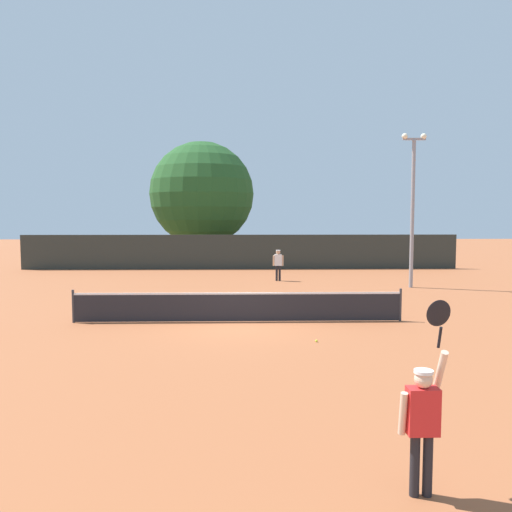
# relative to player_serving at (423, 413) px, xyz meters

# --- Properties ---
(ground_plane) EXTENTS (120.00, 120.00, 0.00)m
(ground_plane) POSITION_rel_player_serving_xyz_m (-2.36, 10.41, -1.04)
(ground_plane) COLOR #9E5633
(tennis_net) EXTENTS (10.72, 0.08, 1.07)m
(tennis_net) POSITION_rel_player_serving_xyz_m (-2.36, 10.41, -0.53)
(tennis_net) COLOR #232328
(tennis_net) RESTS_ON ground
(perimeter_fence) EXTENTS (28.25, 0.12, 2.24)m
(perimeter_fence) POSITION_rel_player_serving_xyz_m (-2.36, 27.05, 0.08)
(perimeter_fence) COLOR #2D332D
(perimeter_fence) RESTS_ON ground
(player_serving) EXTENTS (0.68, 0.38, 2.41)m
(player_serving) POSITION_rel_player_serving_xyz_m (0.00, 0.00, 0.00)
(player_serving) COLOR red
(player_serving) RESTS_ON ground
(player_receiving) EXTENTS (0.57, 0.24, 1.64)m
(player_receiving) POSITION_rel_player_serving_xyz_m (-0.33, 20.92, -0.04)
(player_receiving) COLOR white
(player_receiving) RESTS_ON ground
(tennis_ball) EXTENTS (0.07, 0.07, 0.07)m
(tennis_ball) POSITION_rel_player_serving_xyz_m (-0.19, 7.67, -1.01)
(tennis_ball) COLOR #CCE033
(tennis_ball) RESTS_ON ground
(light_pole) EXTENTS (1.18, 0.28, 7.34)m
(light_pole) POSITION_rel_player_serving_xyz_m (5.90, 18.25, 3.18)
(light_pole) COLOR gray
(light_pole) RESTS_ON ground
(large_tree) EXTENTS (7.86, 7.86, 9.06)m
(large_tree) POSITION_rel_player_serving_xyz_m (-5.32, 33.05, 4.08)
(large_tree) COLOR brown
(large_tree) RESTS_ON ground
(parked_car_near) EXTENTS (2.05, 4.27, 1.69)m
(parked_car_near) POSITION_rel_player_serving_xyz_m (-0.11, 35.71, -0.27)
(parked_car_near) COLOR #B7B7BC
(parked_car_near) RESTS_ON ground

